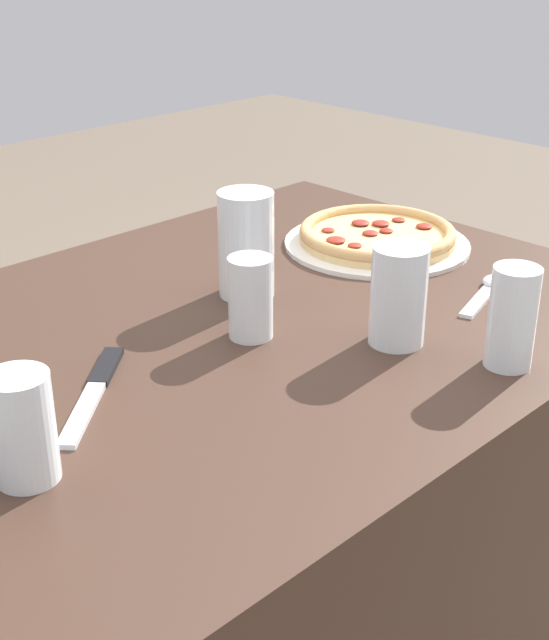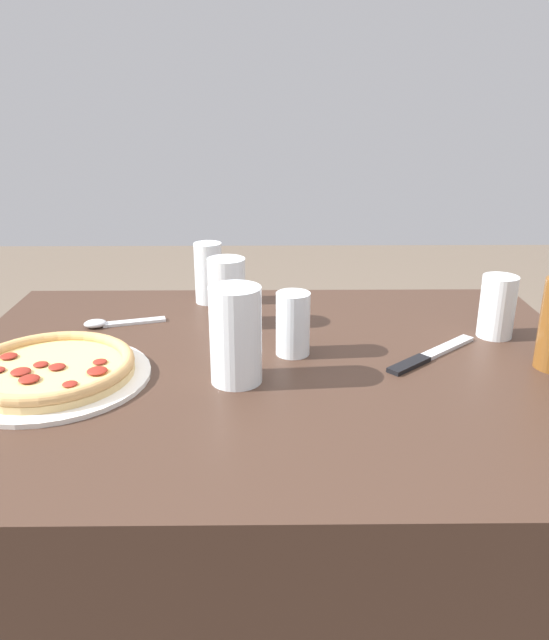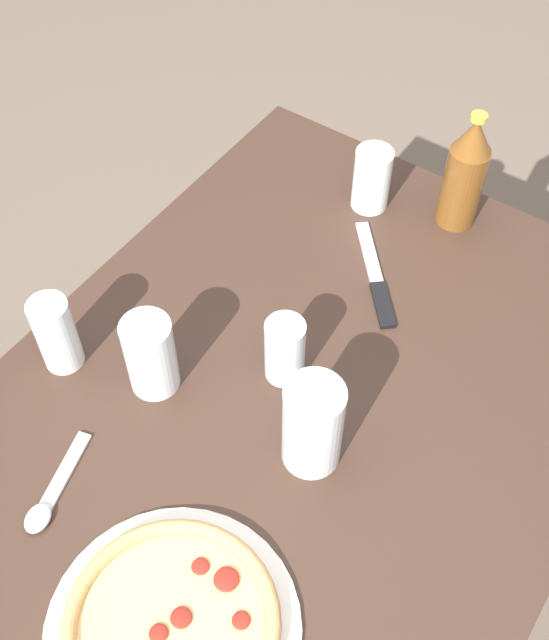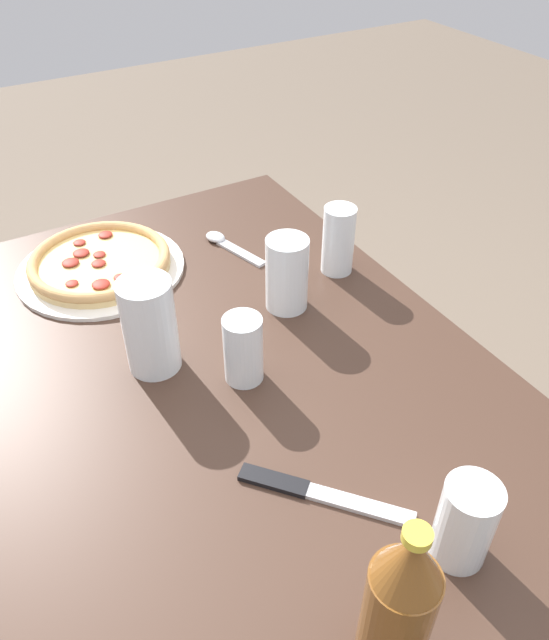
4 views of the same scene
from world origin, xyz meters
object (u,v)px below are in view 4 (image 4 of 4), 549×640
(beer_bottle, at_px, (400,604))
(knife, at_px, (316,493))
(glass_red_wine, at_px, (150,330))
(glass_cola, at_px, (287,276))
(glass_iced_tea, at_px, (338,242))
(glass_lemonade, at_px, (243,351))
(spoon, at_px, (225,243))
(pizza_veggie, at_px, (100,263))
(glass_mango_juice, at_px, (465,524))

(beer_bottle, distance_m, knife, 0.23)
(glass_red_wine, bearing_deg, beer_bottle, -175.12)
(glass_red_wine, height_order, glass_cola, glass_red_wine)
(glass_iced_tea, height_order, glass_cola, glass_cola)
(glass_lemonade, distance_m, spoon, 0.39)
(pizza_veggie, relative_size, glass_mango_juice, 2.68)
(glass_red_wine, height_order, beer_bottle, beer_bottle)
(beer_bottle, bearing_deg, knife, -11.99)
(glass_mango_juice, xyz_separation_m, beer_bottle, (-0.05, 0.15, 0.05))
(glass_red_wine, bearing_deg, glass_cola, -83.45)
(glass_mango_juice, height_order, spoon, glass_mango_juice)
(glass_iced_tea, bearing_deg, glass_cola, 109.15)
(glass_cola, bearing_deg, glass_mango_juice, 172.25)
(glass_cola, height_order, knife, glass_cola)
(glass_iced_tea, height_order, spoon, glass_iced_tea)
(glass_red_wine, distance_m, knife, 0.36)
(glass_mango_juice, distance_m, glass_lemonade, 0.40)
(glass_lemonade, height_order, knife, glass_lemonade)
(knife, bearing_deg, beer_bottle, 168.01)
(glass_iced_tea, relative_size, beer_bottle, 0.59)
(pizza_veggie, relative_size, glass_iced_tea, 2.39)
(glass_lemonade, relative_size, knife, 0.60)
(pizza_veggie, xyz_separation_m, beer_bottle, (-0.84, -0.04, 0.09))
(glass_red_wine, bearing_deg, pizza_veggie, -1.14)
(glass_cola, relative_size, knife, 0.72)
(glass_red_wine, relative_size, beer_bottle, 0.70)
(glass_cola, bearing_deg, spoon, 1.71)
(glass_red_wine, bearing_deg, glass_iced_tea, -78.89)
(beer_bottle, xyz_separation_m, knife, (0.20, -0.04, -0.10))
(pizza_veggie, xyz_separation_m, glass_red_wine, (-0.30, 0.01, 0.05))
(knife, bearing_deg, glass_cola, -25.15)
(glass_mango_juice, relative_size, glass_iced_tea, 0.89)
(spoon, bearing_deg, glass_cola, -178.29)
(glass_cola, bearing_deg, knife, 154.85)
(glass_cola, xyz_separation_m, knife, (-0.37, 0.17, -0.06))
(glass_cola, bearing_deg, glass_lemonade, 129.73)
(glass_lemonade, xyz_separation_m, spoon, (0.36, -0.14, -0.05))
(pizza_veggie, relative_size, glass_lemonade, 2.80)
(glass_red_wine, bearing_deg, spoon, -43.85)
(pizza_veggie, distance_m, beer_bottle, 0.85)
(glass_red_wine, relative_size, knife, 0.84)
(glass_lemonade, relative_size, glass_iced_tea, 0.85)
(glass_red_wine, bearing_deg, glass_lemonade, -130.92)
(glass_lemonade, relative_size, glass_cola, 0.84)
(glass_iced_tea, bearing_deg, spoon, 38.63)
(pizza_veggie, xyz_separation_m, spoon, (-0.04, -0.25, -0.01))
(glass_lemonade, bearing_deg, spoon, -21.80)
(pizza_veggie, relative_size, glass_red_wine, 2.00)
(pizza_veggie, relative_size, knife, 1.68)
(glass_red_wine, distance_m, spoon, 0.37)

